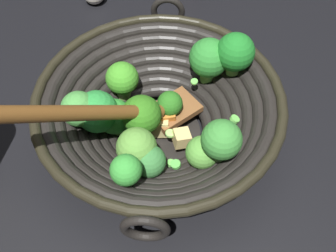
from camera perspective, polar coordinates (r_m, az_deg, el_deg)
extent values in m
plane|color=black|center=(0.60, -1.17, -1.33)|extent=(4.00, 4.00, 0.00)
cylinder|color=black|center=(0.59, -1.18, -1.05)|extent=(0.12, 0.12, 0.01)
torus|color=black|center=(0.58, -1.20, -0.24)|extent=(0.17, 0.17, 0.02)
torus|color=black|center=(0.57, -1.22, 0.31)|extent=(0.19, 0.19, 0.02)
torus|color=black|center=(0.56, -1.23, 0.87)|extent=(0.22, 0.22, 0.02)
torus|color=black|center=(0.56, -1.25, 1.45)|extent=(0.24, 0.24, 0.02)
torus|color=black|center=(0.55, -1.27, 2.04)|extent=(0.27, 0.27, 0.02)
torus|color=black|center=(0.54, -1.28, 2.65)|extent=(0.29, 0.29, 0.02)
torus|color=black|center=(0.53, -1.30, 3.28)|extent=(0.32, 0.32, 0.02)
torus|color=black|center=(0.53, -1.32, 3.92)|extent=(0.34, 0.34, 0.01)
torus|color=black|center=(0.44, -3.27, -14.34)|extent=(0.04, 0.05, 0.05)
torus|color=black|center=(0.66, -0.02, 15.92)|extent=(0.04, 0.05, 0.05)
cylinder|color=#669A43|center=(0.59, 9.10, 8.12)|extent=(0.02, 0.02, 0.02)
sphere|color=#1D7525|center=(0.57, 9.51, 10.28)|extent=(0.05, 0.05, 0.05)
cylinder|color=#60973B|center=(0.58, 0.15, 1.66)|extent=(0.02, 0.02, 0.02)
sphere|color=#286A1C|center=(0.56, 0.15, 3.27)|extent=(0.04, 0.04, 0.04)
cylinder|color=#88BD5A|center=(0.56, -3.60, -0.37)|extent=(0.03, 0.03, 0.02)
sphere|color=#2F6F19|center=(0.53, -3.77, 1.59)|extent=(0.05, 0.05, 0.05)
cylinder|color=#6D9B41|center=(0.56, -12.00, 0.52)|extent=(0.02, 0.02, 0.02)
sphere|color=#479440|center=(0.53, -12.53, 2.38)|extent=(0.05, 0.05, 0.05)
cylinder|color=#5F9347|center=(0.47, -5.71, -7.78)|extent=(0.02, 0.02, 0.02)
sphere|color=green|center=(0.45, -5.97, -6.22)|extent=(0.04, 0.04, 0.04)
cylinder|color=#608D4C|center=(0.50, 7.36, -3.68)|extent=(0.03, 0.03, 0.02)
sphere|color=#398835|center=(0.48, 7.72, -1.80)|extent=(0.05, 0.05, 0.05)
cylinder|color=#78A04C|center=(0.60, -6.06, 4.91)|extent=(0.03, 0.03, 0.02)
sphere|color=#429627|center=(0.58, -6.32, 6.87)|extent=(0.05, 0.05, 0.05)
cylinder|color=#65B147|center=(0.52, 4.68, -5.19)|extent=(0.02, 0.02, 0.02)
sphere|color=#569A3B|center=(0.50, 4.87, -3.73)|extent=(0.04, 0.04, 0.04)
cylinder|color=#67B349|center=(0.60, 5.76, 7.08)|extent=(0.03, 0.03, 0.02)
sphere|color=#2C802E|center=(0.57, 6.04, 9.42)|extent=(0.06, 0.06, 0.06)
cylinder|color=#70B04E|center=(0.52, -4.27, -4.74)|extent=(0.03, 0.03, 0.02)
sphere|color=#59943A|center=(0.50, -4.47, -3.07)|extent=(0.05, 0.05, 0.05)
cylinder|color=#769E48|center=(0.56, -9.57, -0.04)|extent=(0.03, 0.03, 0.02)
sphere|color=#2A8C39|center=(0.54, -10.04, 2.02)|extent=(0.06, 0.06, 0.06)
cylinder|color=#629A42|center=(0.58, -7.35, -0.25)|extent=(0.03, 0.03, 0.01)
sphere|color=#2F8B2F|center=(0.55, -7.63, 1.35)|extent=(0.05, 0.05, 0.05)
cylinder|color=#7B9C45|center=(0.52, -2.56, -6.48)|extent=(0.02, 0.02, 0.02)
sphere|color=#367738|center=(0.50, -2.67, -4.99)|extent=(0.04, 0.04, 0.04)
cube|color=#DDBA71|center=(0.55, 1.77, -1.85)|extent=(0.03, 0.03, 0.02)
cube|color=orange|center=(0.57, -0.32, 1.51)|extent=(0.04, 0.04, 0.03)
cube|color=#E8B06B|center=(0.54, -12.04, 1.48)|extent=(0.03, 0.02, 0.03)
cube|color=#D7BE75|center=(0.57, -1.37, 0.50)|extent=(0.04, 0.04, 0.03)
cylinder|color=#99D166|center=(0.57, -4.07, 1.09)|extent=(0.01, 0.01, 0.00)
cylinder|color=#99D166|center=(0.57, -6.20, 1.15)|extent=(0.02, 0.02, 0.01)
cylinder|color=#6BC651|center=(0.54, 9.42, 0.97)|extent=(0.02, 0.02, 0.01)
cylinder|color=#99D166|center=(0.55, 0.32, -1.07)|extent=(0.02, 0.02, 0.00)
cylinder|color=#6BC651|center=(0.53, 0.39, -5.28)|extent=(0.02, 0.01, 0.01)
cylinder|color=#6BC651|center=(0.58, 3.82, 6.24)|extent=(0.01, 0.01, 0.00)
cylinder|color=#56B247|center=(0.52, 1.10, -5.46)|extent=(0.02, 0.02, 0.01)
cube|color=brown|center=(0.58, 1.09, 2.11)|extent=(0.08, 0.06, 0.01)
cylinder|color=brown|center=(0.46, -11.33, 1.83)|extent=(0.21, 0.05, 0.16)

